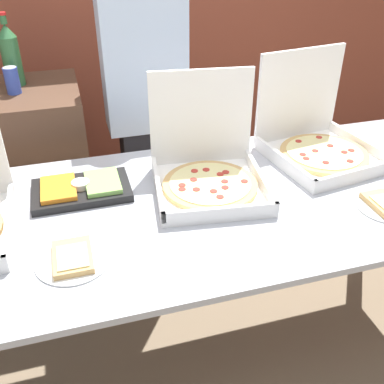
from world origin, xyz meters
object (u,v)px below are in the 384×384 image
object	(u,v)px
pizza_box_far_left	(208,168)
soda_can_colored	(12,80)
veggie_tray	(81,189)
paper_plate_front_left	(73,258)
soda_bottle	(11,55)
person_guest_plaid	(146,110)
pizza_box_near_right	(317,139)

from	to	relation	value
pizza_box_far_left	soda_can_colored	size ratio (longest dim) A/B	3.88
veggie_tray	soda_can_colored	xyz separation A→B (m)	(-0.24, 0.69, 0.23)
paper_plate_front_left	veggie_tray	xyz separation A→B (m)	(0.06, 0.39, 0.01)
soda_bottle	person_guest_plaid	xyz separation A→B (m)	(0.61, -0.18, -0.28)
pizza_box_far_left	soda_bottle	bearing A→B (deg)	136.38
veggie_tray	soda_bottle	distance (m)	0.90
paper_plate_front_left	soda_bottle	bearing A→B (deg)	98.20
veggie_tray	soda_bottle	world-z (taller)	soda_bottle
pizza_box_far_left	soda_can_colored	distance (m)	1.06
paper_plate_front_left	soda_can_colored	world-z (taller)	soda_can_colored
pizza_box_near_right	paper_plate_front_left	world-z (taller)	pizza_box_near_right
person_guest_plaid	pizza_box_near_right	bearing A→B (deg)	137.39
pizza_box_near_right	veggie_tray	xyz separation A→B (m)	(-1.02, -0.04, -0.05)
pizza_box_far_left	pizza_box_near_right	distance (m)	0.55
soda_can_colored	person_guest_plaid	bearing A→B (deg)	-4.94
paper_plate_front_left	person_guest_plaid	bearing A→B (deg)	66.89
pizza_box_near_right	veggie_tray	world-z (taller)	pizza_box_near_right
pizza_box_near_right	person_guest_plaid	world-z (taller)	person_guest_plaid
pizza_box_near_right	veggie_tray	size ratio (longest dim) A/B	1.37
soda_bottle	soda_can_colored	xyz separation A→B (m)	(-0.01, -0.13, -0.09)
pizza_box_far_left	soda_can_colored	bearing A→B (deg)	140.94
soda_bottle	veggie_tray	bearing A→B (deg)	-74.17
paper_plate_front_left	person_guest_plaid	distance (m)	1.11
pizza_box_near_right	soda_can_colored	world-z (taller)	pizza_box_near_right
soda_can_colored	person_guest_plaid	distance (m)	0.65
veggie_tray	soda_can_colored	world-z (taller)	soda_can_colored
pizza_box_near_right	soda_can_colored	size ratio (longest dim) A/B	4.05
paper_plate_front_left	person_guest_plaid	world-z (taller)	person_guest_plaid
paper_plate_front_left	soda_can_colored	xyz separation A→B (m)	(-0.18, 1.07, 0.24)
pizza_box_far_left	person_guest_plaid	distance (m)	0.71
veggie_tray	person_guest_plaid	size ratio (longest dim) A/B	0.20
person_guest_plaid	veggie_tray	bearing A→B (deg)	59.07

